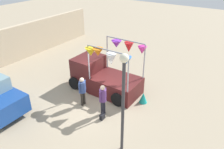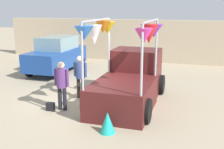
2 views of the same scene
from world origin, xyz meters
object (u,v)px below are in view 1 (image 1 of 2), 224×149
object	(u,v)px
person_customer	(103,97)
street_lamp	(123,93)
person_vendor	(82,89)
handbag	(102,117)
folded_kite_bundle_teal	(143,98)
vendor_truck	(102,75)

from	to	relation	value
person_customer	street_lamp	size ratio (longest dim) A/B	0.39
person_vendor	handbag	xyz separation A→B (m)	(-0.42, -1.56, -0.84)
person_customer	folded_kite_bundle_teal	distance (m)	2.46
street_lamp	person_customer	bearing A→B (deg)	54.04
street_lamp	folded_kite_bundle_teal	distance (m)	4.28
street_lamp	folded_kite_bundle_teal	bearing A→B (deg)	12.24
vendor_truck	person_customer	bearing A→B (deg)	-142.97
handbag	person_customer	bearing A→B (deg)	29.74
street_lamp	handbag	bearing A→B (deg)	58.63
handbag	street_lamp	world-z (taller)	street_lamp
folded_kite_bundle_teal	vendor_truck	bearing A→B (deg)	91.33
street_lamp	person_vendor	bearing A→B (deg)	65.78
vendor_truck	folded_kite_bundle_teal	bearing A→B (deg)	-88.67
person_vendor	handbag	bearing A→B (deg)	-105.05
vendor_truck	folded_kite_bundle_teal	size ratio (longest dim) A/B	6.87
person_customer	folded_kite_bundle_teal	bearing A→B (deg)	-31.20
folded_kite_bundle_teal	person_vendor	bearing A→B (deg)	127.01
person_vendor	folded_kite_bundle_teal	world-z (taller)	person_vendor
person_vendor	vendor_truck	bearing A→B (deg)	3.41
handbag	folded_kite_bundle_teal	distance (m)	2.58
person_customer	person_vendor	distance (m)	1.36
handbag	street_lamp	bearing A→B (deg)	-121.37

